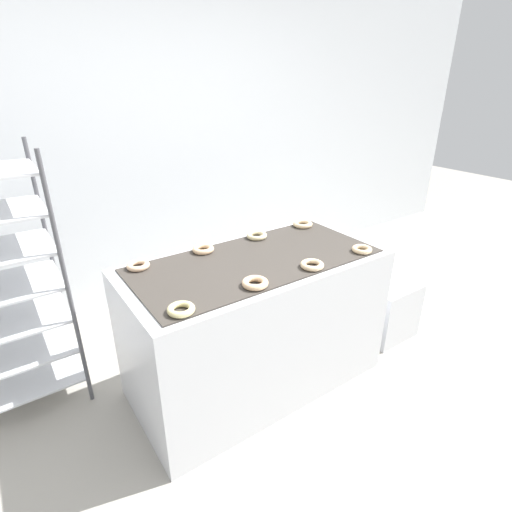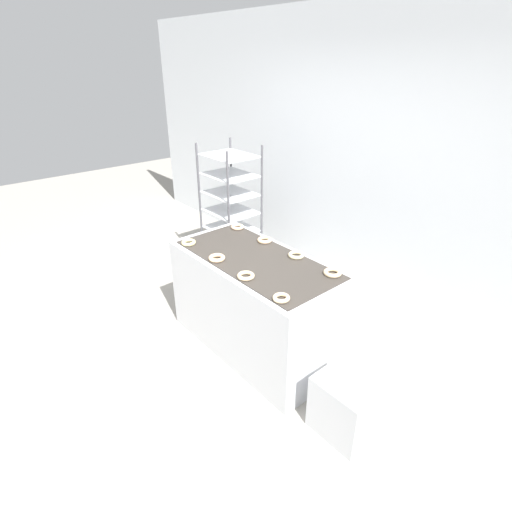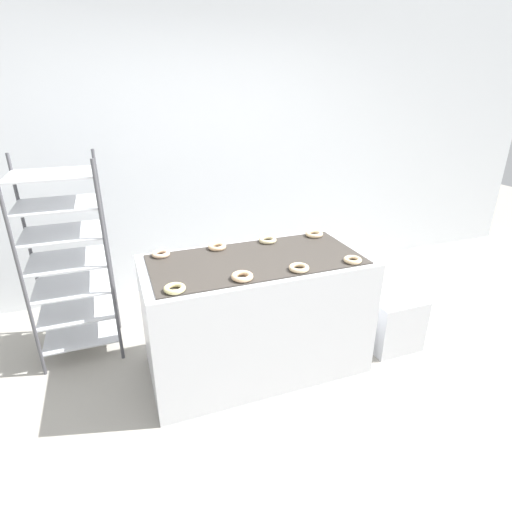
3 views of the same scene
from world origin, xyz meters
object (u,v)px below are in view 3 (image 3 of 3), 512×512
Objects in this scene: donut_near_left at (175,288)px; donut_near_midleft at (242,276)px; donut_near_midright at (299,268)px; donut_near_right at (353,260)px; donut_far_left at (161,254)px; donut_far_midright at (268,240)px; baking_rack_cart at (69,260)px; fryer_machine at (256,315)px; donut_far_right at (314,234)px; glaze_bin at (392,322)px; donut_far_midleft at (217,247)px.

donut_near_midleft is at bearing 1.80° from donut_near_left.
donut_near_right is (0.38, -0.01, -0.00)m from donut_near_midright.
donut_far_left and donut_far_midright have the same top height.
baking_rack_cart is 12.28× the size of donut_far_left.
donut_far_left reaches higher than fryer_machine.
donut_near_midleft is 0.91m from donut_far_right.
donut_near_right is at bearing -1.19° from donut_near_midright.
donut_near_left is at bearing -56.21° from baking_rack_cart.
fryer_machine is 11.25× the size of donut_far_right.
donut_far_right reaches higher than fryer_machine.
baking_rack_cart reaches higher than donut_far_left.
donut_near_midleft is (-0.18, -0.26, 0.45)m from fryer_machine.
donut_near_right is 0.90× the size of donut_far_midright.
donut_near_right is at bearing -24.97° from fryer_machine.
donut_near_midleft reaches higher than donut_near_left.
donut_far_midleft is (-1.29, 0.41, 0.66)m from glaze_bin.
donut_near_right is at bearing -89.75° from donut_far_right.
donut_near_left and donut_far_midright have the same top height.
donut_far_midleft is at bearing 126.28° from donut_near_midright.
fryer_machine is at bearing -53.60° from donut_far_midleft.
donut_far_midleft is 0.39m from donut_far_midright.
donut_far_right reaches higher than donut_near_right.
donut_far_midright is 0.97× the size of donut_far_right.
donut_far_right is at bearing 24.59° from fryer_machine.
donut_far_left is at bearing 179.34° from donut_far_midleft.
donut_near_midright is at bearing -126.27° from donut_far_right.
baking_rack_cart is 11.54× the size of donut_far_midright.
donut_far_left is (-0.78, 0.53, -0.00)m from donut_near_midright.
fryer_machine is 0.77m from donut_near_right.
donut_near_midright is 1.09× the size of donut_near_right.
donut_far_midleft reaches higher than donut_far_midright.
donut_far_left is (-1.16, 0.54, 0.00)m from donut_near_right.
donut_far_midleft is at bearing 126.40° from fryer_machine.
donut_far_left reaches higher than glaze_bin.
donut_near_left is 0.78m from donut_near_midright.
donut_near_midright is at bearing 178.81° from donut_near_right.
donut_far_midright is at bearing 179.28° from donut_far_right.
donut_near_midleft is 0.66m from donut_far_left.
baking_rack_cart reaches higher than donut_near_midright.
donut_near_left is at bearing -179.38° from donut_near_midright.
fryer_machine is at bearing 126.15° from donut_near_midright.
donut_near_right is at bearing -0.93° from donut_near_midleft.
glaze_bin is 1.85m from donut_far_left.
glaze_bin is 1.50m from donut_far_midleft.
donut_far_left is at bearing 179.58° from donut_far_right.
fryer_machine is 0.56m from donut_far_midleft.
donut_far_right is at bearing 24.58° from donut_near_left.
donut_near_midright and donut_far_left have the same top height.
fryer_machine is 11.44× the size of donut_near_midleft.
donut_far_right is at bearing 90.25° from donut_near_right.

